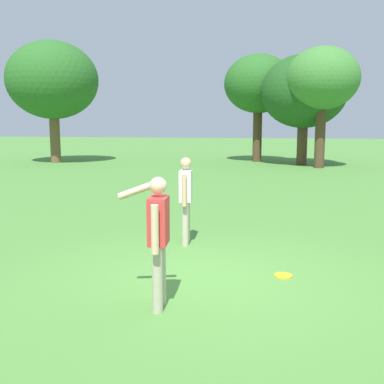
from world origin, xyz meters
TOP-DOWN VIEW (x-y plane):
  - ground_plane at (0.00, 0.00)m, footprint 120.00×120.00m
  - person_thrower at (-0.46, -1.04)m, footprint 0.71×0.61m
  - person_catcher at (-0.69, 2.03)m, footprint 0.25×0.61m
  - frisbee at (1.10, 0.43)m, footprint 0.27×0.27m
  - tree_tall_left at (-11.28, 18.09)m, footprint 5.03×5.03m
  - tree_broad_center at (-0.04, 20.69)m, footprint 3.90×3.90m
  - tree_far_right at (2.40, 19.00)m, footprint 4.50×4.50m
  - tree_slender_mid at (3.17, 17.51)m, footprint 3.59×3.59m

SIDE VIEW (x-z plane):
  - ground_plane at x=0.00m, z-range 0.00..0.00m
  - frisbee at x=1.10m, z-range 0.00..0.03m
  - person_catcher at x=-0.69m, z-range 0.12..1.76m
  - person_thrower at x=-0.46m, z-range 0.14..1.78m
  - tree_far_right at x=2.40m, z-range 0.96..6.75m
  - tree_slender_mid at x=3.17m, z-range 1.38..7.31m
  - tree_broad_center at x=-0.04m, z-range 1.34..7.44m
  - tree_tall_left at x=-11.28m, z-range 1.19..7.91m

